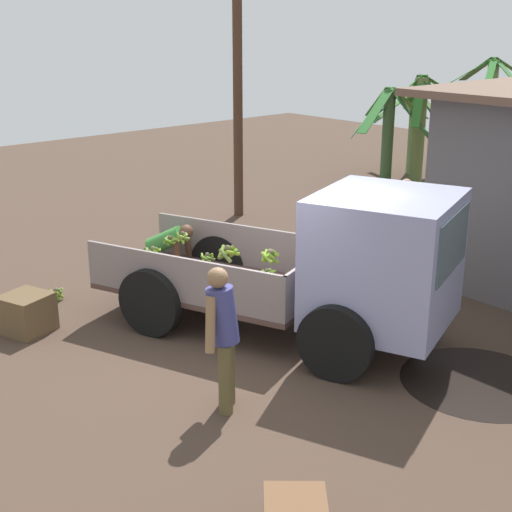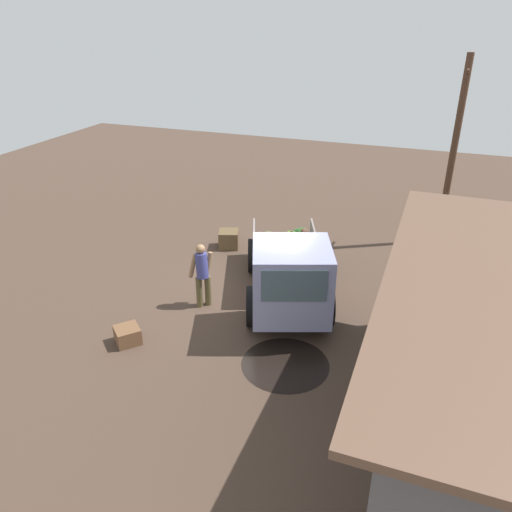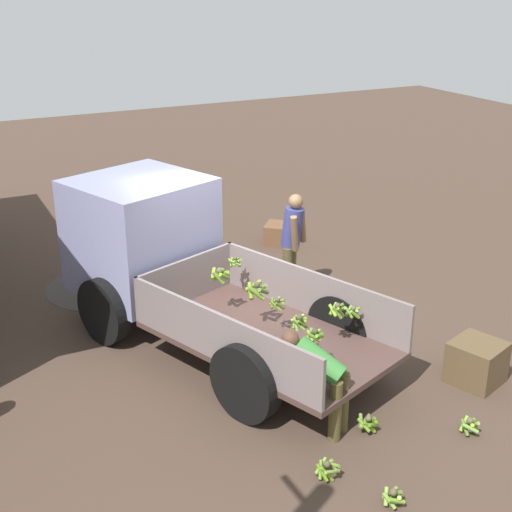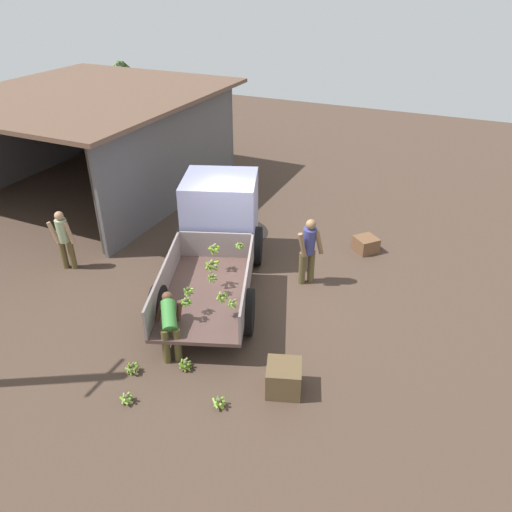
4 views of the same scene
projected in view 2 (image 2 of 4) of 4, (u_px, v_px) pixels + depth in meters
ground at (263, 299)px, 13.24m from camera, size 36.00×36.00×0.00m
mud_patch_0 at (285, 364)px, 10.79m from camera, size 1.91×1.91×0.01m
cargo_truck at (290, 277)px, 11.92m from camera, size 5.27×3.37×2.17m
utility_pole at (453, 153)px, 15.27m from camera, size 1.07×0.21×5.83m
person_foreground_visitor at (202, 273)px, 12.58m from camera, size 0.57×0.59×1.70m
person_worker_loading at (299, 237)px, 15.08m from camera, size 0.79×0.81×1.17m
person_bystander_near_shed at (439, 280)px, 12.37m from camera, size 0.41×0.59×1.56m
banana_bunch_on_ground_0 at (262, 238)px, 16.54m from camera, size 0.25×0.25×0.21m
banana_bunch_on_ground_1 at (311, 238)px, 16.55m from camera, size 0.23×0.23×0.20m
banana_bunch_on_ground_2 at (317, 247)px, 15.88m from camera, size 0.25×0.25×0.21m
banana_bunch_on_ground_3 at (287, 249)px, 15.75m from camera, size 0.26×0.26×0.21m
wooden_crate_0 at (229, 239)px, 16.03m from camera, size 0.77×0.77×0.56m
wooden_crate_1 at (128, 335)px, 11.43m from camera, size 0.76×0.76×0.39m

